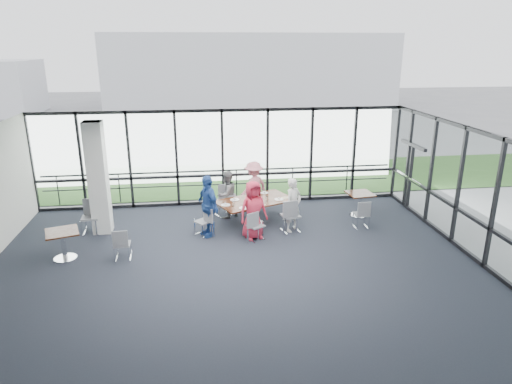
{
  "coord_description": "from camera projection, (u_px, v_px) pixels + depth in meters",
  "views": [
    {
      "loc": [
        -0.81,
        -9.68,
        5.18
      ],
      "look_at": [
        0.82,
        2.73,
        1.1
      ],
      "focal_mm": 32.0,
      "sensor_mm": 36.0,
      "label": 1
    }
  ],
  "objects": [
    {
      "name": "diner_near_right",
      "position": [
        293.0,
        205.0,
        13.04
      ],
      "size": [
        0.71,
        0.68,
        1.57
      ],
      "primitive_type": "imported",
      "rotation": [
        0.0,
        0.0,
        0.63
      ],
      "color": "silver",
      "rests_on": "ground"
    },
    {
      "name": "main_table",
      "position": [
        255.0,
        203.0,
        13.59
      ],
      "size": [
        2.54,
        2.02,
        0.75
      ],
      "rotation": [
        0.0,
        0.0,
        0.41
      ],
      "color": "#351309",
      "rests_on": "ground"
    },
    {
      "name": "plate_fr",
      "position": [
        264.0,
        193.0,
        14.2
      ],
      "size": [
        0.24,
        0.24,
        0.01
      ],
      "primitive_type": "cylinder",
      "color": "white",
      "rests_on": "main_table"
    },
    {
      "name": "menu_c",
      "position": [
        250.0,
        195.0,
        14.04
      ],
      "size": [
        0.33,
        0.32,
        0.0
      ],
      "primitive_type": "cube",
      "rotation": [
        0.0,
        0.0,
        0.75
      ],
      "color": "silver",
      "rests_on": "main_table"
    },
    {
      "name": "diner_near_left",
      "position": [
        253.0,
        210.0,
        12.53
      ],
      "size": [
        0.93,
        0.76,
        1.65
      ],
      "primitive_type": "imported",
      "rotation": [
        0.0,
        0.0,
        0.33
      ],
      "color": "#C4273F",
      "rests_on": "ground"
    },
    {
      "name": "side_table_left",
      "position": [
        62.0,
        236.0,
        11.35
      ],
      "size": [
        0.96,
        0.96,
        0.75
      ],
      "rotation": [
        0.0,
        0.0,
        0.31
      ],
      "color": "#351309",
      "rests_on": "ground"
    },
    {
      "name": "chair_main_fl",
      "position": [
        222.0,
        201.0,
        14.35
      ],
      "size": [
        0.6,
        0.6,
        0.93
      ],
      "primitive_type": null,
      "rotation": [
        0.0,
        0.0,
        3.56
      ],
      "color": "gray",
      "rests_on": "ground"
    },
    {
      "name": "curtain_wall_right",
      "position": [
        482.0,
        198.0,
        11.08
      ],
      "size": [
        0.1,
        10.0,
        3.2
      ],
      "primitive_type": "cube",
      "color": "white",
      "rests_on": "ground"
    },
    {
      "name": "diner_far_right",
      "position": [
        254.0,
        187.0,
        14.59
      ],
      "size": [
        1.18,
        1.08,
        1.65
      ],
      "primitive_type": "imported",
      "rotation": [
        0.0,
        0.0,
        3.79
      ],
      "color": "pink",
      "rests_on": "ground"
    },
    {
      "name": "side_table_right",
      "position": [
        360.0,
        197.0,
        14.24
      ],
      "size": [
        0.84,
        0.84,
        0.75
      ],
      "rotation": [
        0.0,
        0.0,
        0.12
      ],
      "color": "#351309",
      "rests_on": "ground"
    },
    {
      "name": "chair_spare_r",
      "position": [
        361.0,
        214.0,
        13.37
      ],
      "size": [
        0.41,
        0.41,
        0.83
      ],
      "primitive_type": null,
      "rotation": [
        0.0,
        0.0,
        -0.01
      ],
      "color": "gray",
      "rests_on": "ground"
    },
    {
      "name": "plate_nr",
      "position": [
        279.0,
        199.0,
        13.59
      ],
      "size": [
        0.27,
        0.27,
        0.01
      ],
      "primitive_type": "cylinder",
      "color": "white",
      "rests_on": "main_table"
    },
    {
      "name": "menu_b",
      "position": [
        286.0,
        198.0,
        13.78
      ],
      "size": [
        0.33,
        0.26,
        0.0
      ],
      "primitive_type": "cube",
      "rotation": [
        0.0,
        0.0,
        0.2
      ],
      "color": "silver",
      "rests_on": "main_table"
    },
    {
      "name": "floor",
      "position": [
        237.0,
        273.0,
        10.84
      ],
      "size": [
        12.0,
        10.0,
        0.02
      ],
      "primitive_type": "cube",
      "color": "#222732",
      "rests_on": "ground"
    },
    {
      "name": "apron",
      "position": [
        217.0,
        166.0,
        20.27
      ],
      "size": [
        80.0,
        70.0,
        0.02
      ],
      "primitive_type": "cube",
      "color": "slate",
      "rests_on": "ground"
    },
    {
      "name": "wall_front",
      "position": [
        272.0,
        349.0,
        5.62
      ],
      "size": [
        12.0,
        0.1,
        3.2
      ],
      "primitive_type": "cube",
      "color": "silver",
      "rests_on": "ground"
    },
    {
      "name": "plate_fl",
      "position": [
        235.0,
        200.0,
        13.58
      ],
      "size": [
        0.28,
        0.28,
        0.01
      ],
      "primitive_type": "cylinder",
      "color": "white",
      "rests_on": "main_table"
    },
    {
      "name": "grass_strip",
      "position": [
        219.0,
        178.0,
        18.37
      ],
      "size": [
        80.0,
        5.0,
        0.01
      ],
      "primitive_type": "cube",
      "color": "#29521E",
      "rests_on": "ground"
    },
    {
      "name": "plate_end",
      "position": [
        226.0,
        205.0,
        13.13
      ],
      "size": [
        0.26,
        0.26,
        0.01
      ],
      "primitive_type": "cylinder",
      "color": "white",
      "rests_on": "main_table"
    },
    {
      "name": "curtain_wall_back",
      "position": [
        223.0,
        158.0,
        15.05
      ],
      "size": [
        12.0,
        0.1,
        3.2
      ],
      "primitive_type": "cube",
      "color": "white",
      "rests_on": "ground"
    },
    {
      "name": "guard_rail",
      "position": [
        222.0,
        184.0,
        15.96
      ],
      "size": [
        12.0,
        0.06,
        0.06
      ],
      "primitive_type": "cylinder",
      "rotation": [
        0.0,
        1.57,
        0.0
      ],
      "color": "#2D2D33",
      "rests_on": "ground"
    },
    {
      "name": "chair_main_end",
      "position": [
        203.0,
        221.0,
        12.84
      ],
      "size": [
        0.56,
        0.56,
        0.82
      ],
      "primitive_type": null,
      "rotation": [
        0.0,
        0.0,
        -0.91
      ],
      "color": "gray",
      "rests_on": "ground"
    },
    {
      "name": "tumbler_a",
      "position": [
        251.0,
        202.0,
        13.14
      ],
      "size": [
        0.07,
        0.07,
        0.15
      ],
      "primitive_type": "cylinder",
      "color": "white",
      "rests_on": "main_table"
    },
    {
      "name": "chair_spare_la",
      "position": [
        122.0,
        244.0,
        11.41
      ],
      "size": [
        0.41,
        0.41,
        0.81
      ],
      "primitive_type": null,
      "rotation": [
        0.0,
        0.0,
        0.04
      ],
      "color": "gray",
      "rests_on": "ground"
    },
    {
      "name": "chair_spare_lb",
      "position": [
        90.0,
        218.0,
        12.95
      ],
      "size": [
        0.5,
        0.5,
        0.95
      ],
      "primitive_type": null,
      "rotation": [
        0.0,
        0.0,
        3.21
      ],
      "color": "gray",
      "rests_on": "ground"
    },
    {
      "name": "tumbler_c",
      "position": [
        251.0,
        194.0,
        13.86
      ],
      "size": [
        0.07,
        0.07,
        0.14
      ],
      "primitive_type": "cylinder",
      "color": "white",
      "rests_on": "main_table"
    },
    {
      "name": "tumbler_d",
      "position": [
        233.0,
        204.0,
        13.05
      ],
      "size": [
        0.07,
        0.07,
        0.13
      ],
      "primitive_type": "cylinder",
      "color": "white",
      "rests_on": "main_table"
    },
    {
      "name": "diner_end",
      "position": [
        208.0,
        206.0,
        12.7
      ],
      "size": [
        0.96,
        1.17,
        1.76
      ],
      "primitive_type": "imported",
      "rotation": [
        0.0,
        0.0,
        -1.12
      ],
      "color": "#244992",
      "rests_on": "ground"
    },
    {
      "name": "tumbler_b",
      "position": [
        267.0,
        199.0,
        13.46
      ],
      "size": [
        0.07,
        0.07,
        0.13
      ],
      "primitive_type": "cylinder",
      "color": "white",
      "rests_on": "main_table"
    },
    {
      "name": "diner_far_left",
      "position": [
        227.0,
        195.0,
        14.06
      ],
      "size": [
        0.85,
        0.8,
        1.49
      ],
      "primitive_type": "imported",
      "rotation": [
        0.0,
        0.0,
        3.81
      ],
      "color": "slate",
      "rests_on": "ground"
    },
    {
      "name": "condiment_caddy",
      "position": [
        258.0,
        199.0,
        13.62
      ],
      "size": [
        0.1,
        0.07,
        0.04
      ],
      "primitive_type": "cube",
      "color": "black",
      "rests_on": "main_table"
    },
    {
      "name": "chair_main_fr",
      "position": [
        252.0,
        194.0,
        14.92
      ],
      "size": [
        0.65,
        0.65,
        0.97
      ],
      "primitive_type": null,
      "rotation": [
        0.0,
        0.0,
        3.72
      ],
      "color": "gray",
      "rests_on": "ground"
    },
    {
      "name": "menu_a",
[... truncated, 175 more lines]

